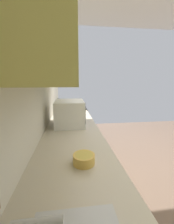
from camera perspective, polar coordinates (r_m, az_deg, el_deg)
ground_plane at (r=2.57m, az=28.17°, el=-24.33°), size 6.05×6.05×0.00m
wall_back at (r=1.68m, az=-19.78°, el=9.11°), size 3.90×0.12×2.81m
counter_run at (r=1.58m, az=-5.78°, el=-27.51°), size 2.92×0.65×0.93m
upper_cabinets at (r=1.26m, az=-14.79°, el=25.75°), size 1.78×0.32×0.62m
oven_range at (r=3.17m, az=-6.39°, el=-6.12°), size 0.67×0.66×1.11m
microwave at (r=1.79m, az=-7.22°, el=-0.34°), size 0.47×0.37×0.32m
bowl at (r=0.99m, az=-1.31°, el=-18.90°), size 0.15×0.15×0.07m
kettle at (r=2.31m, az=-4.92°, el=0.40°), size 0.20×0.15×0.17m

